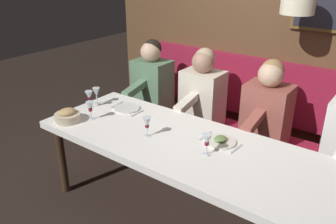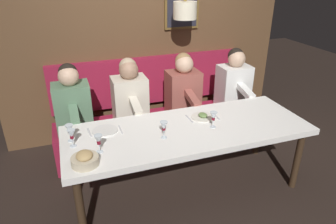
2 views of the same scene
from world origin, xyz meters
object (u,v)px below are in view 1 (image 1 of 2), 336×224
Objects in this scene: dining_table at (184,149)px; wine_glass_0 at (90,107)px; wine_glass_1 at (207,140)px; diner_middle at (202,90)px; diner_near at (267,106)px; wine_glass_3 at (89,96)px; bread_bowl at (67,116)px; wine_glass_4 at (147,123)px; wine_glass_2 at (96,93)px; diner_far at (152,78)px.

wine_glass_0 is (-0.15, 0.88, 0.18)m from dining_table.
diner_middle is at bearing 32.99° from wine_glass_1.
diner_near is 1.57m from wine_glass_0.
wine_glass_0 and wine_glass_3 have the same top height.
bread_bowl is (-0.23, 1.25, -0.07)m from wine_glass_1.
wine_glass_3 reaches higher than dining_table.
wine_glass_0 is 1.00× the size of wine_glass_4.
wine_glass_2 and wine_glass_4 have the same top height.
diner_near is 1.63m from wine_glass_3.
wine_glass_4 is at bearing -105.17° from wine_glass_2.
diner_near is 1.77m from bread_bowl.
wine_glass_2 is at bearing 6.70° from wine_glass_3.
wine_glass_3 is at bearing 50.50° from wine_glass_0.
diner_middle reaches higher than wine_glass_0.
wine_glass_0 is at bearing 99.70° from dining_table.
wine_glass_3 is (-0.86, 1.39, 0.04)m from diner_near.
diner_near reaches higher than wine_glass_3.
wine_glass_4 reaches higher than bread_bowl.
wine_glass_2 is 1.00× the size of wine_glass_3.
diner_near is at bearing -48.10° from bread_bowl.
dining_table is at bearing -96.31° from wine_glass_2.
diner_near is 4.82× the size of wine_glass_2.
diner_near reaches higher than wine_glass_4.
wine_glass_1 is (-0.95, -1.27, 0.04)m from diner_far.
wine_glass_0 is 0.75× the size of bread_bowl.
diner_near is 4.82× the size of wine_glass_3.
diner_far reaches higher than wine_glass_4.
wine_glass_1 reaches higher than bread_bowl.
diner_near is at bearing -18.89° from dining_table.
wine_glass_4 is at bearing -74.83° from bread_bowl.
diner_far is 4.82× the size of wine_glass_4.
wine_glass_1 is at bearing -86.28° from wine_glass_4.
wine_glass_4 is at bearing -174.47° from diner_middle.
diner_near is at bearing -58.19° from wine_glass_3.
wine_glass_2 reaches higher than dining_table.
diner_middle reaches higher than wine_glass_1.
wine_glass_2 is at bearing 11.67° from bread_bowl.
wine_glass_3 is at bearing 121.81° from diner_near.
diner_far is at bearing 49.58° from dining_table.
wine_glass_2 is at bearing 82.02° from wine_glass_1.
wine_glass_0 is 0.60m from wine_glass_4.
wine_glass_1 and wine_glass_4 have the same top height.
wine_glass_1 is (-0.95, 0.07, 0.04)m from diner_near.
wine_glass_4 reaches higher than dining_table.
diner_far reaches higher than wine_glass_0.
dining_table is 0.91m from wine_glass_0.
wine_glass_0 reaches higher than dining_table.
bread_bowl is (-0.42, -0.09, -0.07)m from wine_glass_2.
diner_near reaches higher than wine_glass_1.
dining_table is 1.12m from wine_glass_2.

